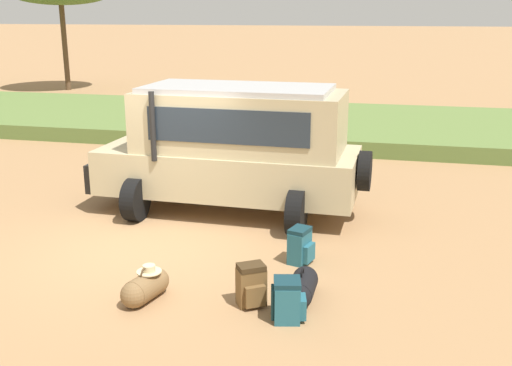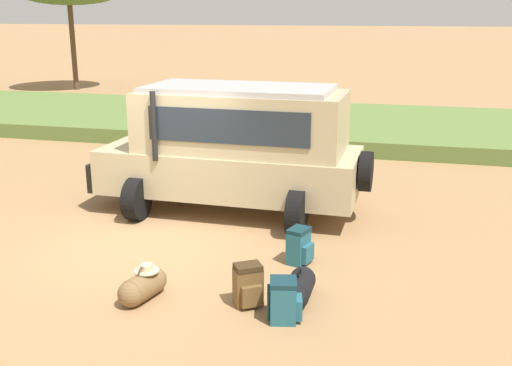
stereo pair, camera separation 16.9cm
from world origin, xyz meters
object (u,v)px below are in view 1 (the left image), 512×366
object	(u,v)px
safari_vehicle	(234,146)
duffel_bag_low_black_case	(145,287)
backpack_beside_front_wheel	(252,286)
duffel_bag_soft_canvas	(302,287)
backpack_near_rear_wheel	(300,246)
backpack_cluster_center	(288,300)

from	to	relation	value
safari_vehicle	duffel_bag_low_black_case	world-z (taller)	safari_vehicle
backpack_beside_front_wheel	duffel_bag_low_black_case	world-z (taller)	backpack_beside_front_wheel
safari_vehicle	duffel_bag_soft_canvas	world-z (taller)	safari_vehicle
safari_vehicle	backpack_beside_front_wheel	bearing A→B (deg)	-71.42
safari_vehicle	backpack_beside_front_wheel	size ratio (longest dim) A/B	9.30
safari_vehicle	backpack_beside_front_wheel	xyz separation A→B (m)	(1.25, -3.73, -1.01)
backpack_near_rear_wheel	duffel_bag_soft_canvas	distance (m)	1.25
duffel_bag_soft_canvas	safari_vehicle	bearing A→B (deg)	118.82
backpack_beside_front_wheel	backpack_cluster_center	size ratio (longest dim) A/B	1.05
backpack_beside_front_wheel	duffel_bag_low_black_case	distance (m)	1.44
backpack_cluster_center	backpack_near_rear_wheel	world-z (taller)	backpack_near_rear_wheel
safari_vehicle	duffel_bag_soft_canvas	bearing A→B (deg)	-61.18
safari_vehicle	duffel_bag_low_black_case	bearing A→B (deg)	-92.58
safari_vehicle	backpack_cluster_center	bearing A→B (deg)	-65.90
backpack_cluster_center	safari_vehicle	bearing A→B (deg)	114.10
backpack_beside_front_wheel	duffel_bag_low_black_case	xyz separation A→B (m)	(-1.43, -0.18, -0.09)
backpack_cluster_center	duffel_bag_low_black_case	bearing A→B (deg)	177.17
backpack_beside_front_wheel	duffel_bag_soft_canvas	distance (m)	0.71
backpack_cluster_center	backpack_beside_front_wheel	bearing A→B (deg)	152.61
backpack_cluster_center	backpack_near_rear_wheel	distance (m)	1.82
backpack_near_rear_wheel	duffel_bag_low_black_case	distance (m)	2.51
safari_vehicle	duffel_bag_soft_canvas	distance (m)	4.06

